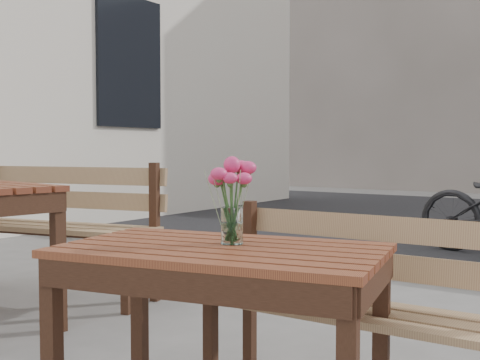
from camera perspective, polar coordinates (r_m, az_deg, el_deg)
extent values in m
cube|color=black|center=(8.58, -10.42, 10.95)|extent=(0.06, 1.20, 1.80)
cube|color=slate|center=(16.33, 20.07, 13.38)|extent=(8.00, 3.00, 8.00)
cube|color=#582417|center=(2.07, -1.80, -6.68)|extent=(1.20, 0.84, 0.03)
cube|color=black|center=(2.19, -17.39, -15.36)|extent=(0.06, 0.06, 0.64)
cube|color=black|center=(2.61, -9.50, -12.24)|extent=(0.06, 0.06, 0.64)
cube|color=black|center=(2.26, 13.24, -14.67)|extent=(0.06, 0.06, 0.64)
cube|color=#97714E|center=(2.29, 11.45, -12.21)|extent=(1.28, 0.36, 0.03)
cube|color=#97714E|center=(2.42, 13.22, -6.21)|extent=(1.28, 0.04, 0.35)
cube|color=black|center=(2.50, -2.93, -15.55)|extent=(0.05, 0.05, 0.42)
cube|color=black|center=(2.69, 0.82, -10.30)|extent=(0.05, 0.05, 0.78)
cylinder|color=white|center=(2.11, -0.77, -4.34)|extent=(0.08, 0.08, 0.13)
cylinder|color=#37662D|center=(2.10, -0.77, -2.58)|extent=(0.05, 0.05, 0.26)
cube|color=black|center=(3.47, -16.84, -7.43)|extent=(0.07, 0.07, 0.77)
cube|color=#97714E|center=(4.24, -17.45, -4.28)|extent=(1.56, 0.72, 0.03)
cube|color=#97714E|center=(4.40, -15.63, -0.69)|extent=(1.48, 0.35, 0.41)
cube|color=black|center=(3.74, -10.82, -8.75)|extent=(0.06, 0.06, 0.49)
cube|color=black|center=(4.00, -8.17, -4.93)|extent=(0.06, 0.06, 0.91)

